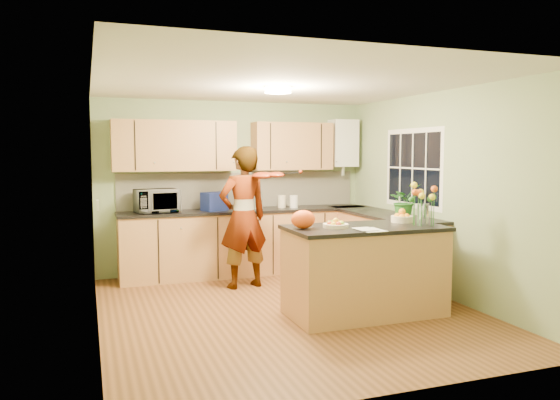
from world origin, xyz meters
name	(u,v)px	position (x,y,z in m)	size (l,w,h in m)	color
floor	(287,310)	(0.00, 0.00, 0.00)	(4.50, 4.50, 0.00)	brown
ceiling	(287,83)	(0.00, 0.00, 2.50)	(4.00, 4.50, 0.02)	silver
wall_back	(235,187)	(0.00, 2.25, 1.25)	(4.00, 0.02, 2.50)	#97AE7C
wall_front	(397,224)	(0.00, -2.25, 1.25)	(4.00, 0.02, 2.50)	#97AE7C
wall_left	(95,205)	(-2.00, 0.00, 1.25)	(0.02, 4.50, 2.50)	#97AE7C
wall_right	(441,194)	(2.00, 0.00, 1.25)	(0.02, 4.50, 2.50)	#97AE7C
back_counter	(247,241)	(0.10, 1.95, 0.47)	(3.64, 0.62, 0.94)	#B47448
right_counter	(382,247)	(1.70, 0.85, 0.47)	(0.62, 2.24, 0.94)	#B47448
splashback	(241,190)	(0.10, 2.23, 1.20)	(3.60, 0.02, 0.52)	silver
upper_cabinets	(225,146)	(-0.18, 2.08, 1.85)	(3.20, 0.34, 0.70)	#B47448
boiler	(343,143)	(1.70, 2.09, 1.90)	(0.40, 0.30, 0.86)	white
window_right	(413,168)	(1.99, 0.60, 1.55)	(0.01, 1.30, 1.05)	white
light_switch	(98,205)	(-1.99, -0.60, 1.30)	(0.02, 0.09, 0.09)	white
ceiling_lamp	(278,90)	(0.00, 0.30, 2.46)	(0.30, 0.30, 0.07)	#FFEABF
peninsula_island	(365,270)	(0.74, -0.42, 0.49)	(1.69, 0.86, 0.97)	#B47448
fruit_dish	(336,224)	(0.39, -0.42, 1.01)	(0.27, 0.27, 0.09)	beige
orange_bowl	(402,217)	(1.29, -0.27, 1.03)	(0.25, 0.25, 0.15)	beige
flower_vase	(423,193)	(1.34, -0.60, 1.32)	(0.29, 0.29, 0.54)	silver
orange_bag	(303,219)	(0.04, -0.37, 1.06)	(0.26, 0.22, 0.19)	#FF5215
papers	(371,230)	(0.64, -0.72, 0.97)	(0.23, 0.31, 0.01)	silver
violinist	(243,217)	(-0.17, 1.17, 0.92)	(0.67, 0.44, 1.84)	#DBAB86
violin	(263,175)	(0.03, 0.95, 1.47)	(0.66, 0.26, 0.13)	#4D0D04
microwave	(157,201)	(-1.17, 1.95, 1.10)	(0.57, 0.39, 0.32)	white
blue_box	(214,201)	(-0.38, 1.93, 1.07)	(0.32, 0.24, 0.26)	navy
kettle	(257,200)	(0.26, 1.97, 1.07)	(0.17, 0.17, 0.32)	silver
jar_cream	(282,201)	(0.66, 2.00, 1.03)	(0.12, 0.12, 0.18)	beige
jar_white	(294,202)	(0.81, 1.89, 1.03)	(0.12, 0.12, 0.19)	white
potted_plant	(404,201)	(1.70, 0.33, 1.15)	(0.38, 0.33, 0.42)	#256722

